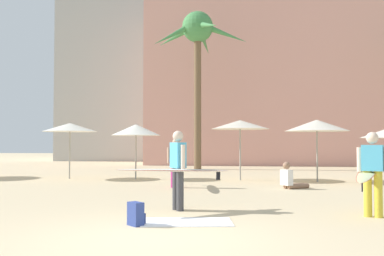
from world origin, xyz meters
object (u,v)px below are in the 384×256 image
object	(u,v)px
person_mid_center	(176,161)
cafe_umbrella_2	(317,126)
person_far_left	(177,168)
cafe_umbrella_6	(70,127)
beach_towel	(187,222)
backpack	(136,214)
palm_tree_far_left	(197,40)
cafe_umbrella_4	(136,130)
cafe_umbrella_3	(240,125)
person_mid_left	(291,179)
person_near_left	(371,171)

from	to	relation	value
person_mid_center	cafe_umbrella_2	bearing A→B (deg)	111.64
person_mid_center	person_far_left	xyz separation A→B (m)	(0.76, -4.99, 0.04)
cafe_umbrella_6	beach_towel	size ratio (longest dim) A/B	1.40
beach_towel	person_far_left	size ratio (longest dim) A/B	0.69
backpack	person_far_left	world-z (taller)	person_far_left
person_far_left	beach_towel	bearing A→B (deg)	71.83
palm_tree_far_left	cafe_umbrella_4	xyz separation A→B (m)	(-1.89, -7.40, -5.51)
cafe_umbrella_3	person_mid_left	world-z (taller)	cafe_umbrella_3
cafe_umbrella_6	backpack	world-z (taller)	cafe_umbrella_6
person_near_left	person_mid_center	size ratio (longest dim) A/B	1.04
cafe_umbrella_2	person_far_left	distance (m)	9.06
backpack	person_near_left	size ratio (longest dim) A/B	0.14
cafe_umbrella_3	cafe_umbrella_4	size ratio (longest dim) A/B	1.06
cafe_umbrella_2	cafe_umbrella_3	xyz separation A→B (m)	(-2.95, 0.55, 0.07)
cafe_umbrella_2	beach_towel	size ratio (longest dim) A/B	1.48
palm_tree_far_left	person_far_left	xyz separation A→B (m)	(1.05, -15.87, -6.62)
person_mid_left	backpack	bearing A→B (deg)	-149.83
cafe_umbrella_3	person_far_left	world-z (taller)	cafe_umbrella_3
palm_tree_far_left	beach_towel	distance (m)	18.83
person_mid_center	backpack	bearing A→B (deg)	-5.46
person_far_left	palm_tree_far_left	bearing A→B (deg)	-120.15
cafe_umbrella_3	person_mid_left	bearing A→B (deg)	-63.35
person_mid_left	person_near_left	world-z (taller)	person_near_left
person_mid_left	person_mid_center	distance (m)	3.83
palm_tree_far_left	cafe_umbrella_2	world-z (taller)	palm_tree_far_left
palm_tree_far_left	person_near_left	world-z (taller)	palm_tree_far_left
cafe_umbrella_4	beach_towel	xyz separation A→B (m)	(3.31, -9.79, -2.04)
cafe_umbrella_2	person_mid_center	xyz separation A→B (m)	(-5.10, -2.87, -1.27)
person_mid_center	person_far_left	distance (m)	5.05
cafe_umbrella_2	beach_towel	bearing A→B (deg)	-113.38
cafe_umbrella_2	beach_towel	world-z (taller)	cafe_umbrella_2
palm_tree_far_left	cafe_umbrella_3	distance (m)	9.48
backpack	person_mid_left	xyz separation A→B (m)	(3.52, 6.91, 0.10)
cafe_umbrella_2	cafe_umbrella_4	xyz separation A→B (m)	(-7.28, 0.61, -0.13)
backpack	person_mid_left	size ratio (longest dim) A/B	0.43
palm_tree_far_left	cafe_umbrella_2	bearing A→B (deg)	-56.06
cafe_umbrella_4	person_mid_center	distance (m)	4.25
backpack	cafe_umbrella_2	bearing A→B (deg)	17.57
cafe_umbrella_4	person_mid_left	size ratio (longest dim) A/B	2.35
cafe_umbrella_6	cafe_umbrella_2	bearing A→B (deg)	-2.85
backpack	cafe_umbrella_3	bearing A→B (deg)	33.76
palm_tree_far_left	cafe_umbrella_4	size ratio (longest dim) A/B	4.04
cafe_umbrella_4	person_mid_center	xyz separation A→B (m)	(2.18, -3.47, -1.15)
person_mid_left	person_near_left	xyz separation A→B (m)	(0.99, -5.41, 0.62)
beach_towel	person_near_left	world-z (taller)	person_near_left
palm_tree_far_left	cafe_umbrella_6	size ratio (longest dim) A/B	3.94
cafe_umbrella_2	person_mid_left	distance (m)	3.54
person_mid_center	person_far_left	bearing A→B (deg)	0.97
cafe_umbrella_4	person_mid_left	bearing A→B (deg)	-29.03
beach_towel	cafe_umbrella_3	bearing A→B (deg)	84.02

